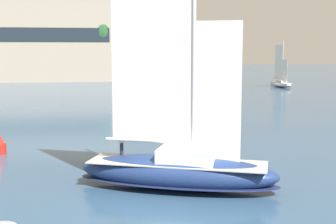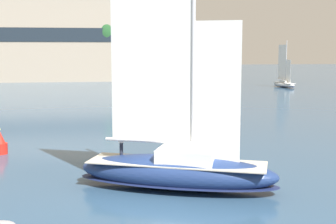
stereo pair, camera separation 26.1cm
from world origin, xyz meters
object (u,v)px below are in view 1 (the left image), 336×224
object	(u,v)px
sailboat_moored_near_marina	(281,83)
sailboat_moored_mid_channel	(190,110)
tree_shore_left	(103,33)
sailboat_main	(177,168)

from	to	relation	value
sailboat_moored_near_marina	sailboat_moored_mid_channel	distance (m)	45.48
sailboat_moored_mid_channel	tree_shore_left	bearing A→B (deg)	96.99
tree_shore_left	sailboat_moored_near_marina	distance (m)	43.67
tree_shore_left	sailboat_moored_mid_channel	distance (m)	63.80
sailboat_moored_near_marina	sailboat_main	bearing A→B (deg)	-117.20
tree_shore_left	sailboat_moored_near_marina	world-z (taller)	tree_shore_left
tree_shore_left	sailboat_moored_near_marina	xyz separation A→B (m)	(33.95, -25.34, -10.60)
sailboat_main	sailboat_moored_mid_channel	size ratio (longest dim) A/B	1.25
sailboat_moored_mid_channel	sailboat_main	bearing A→B (deg)	-103.45
tree_shore_left	sailboat_moored_near_marina	bearing A→B (deg)	-36.74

